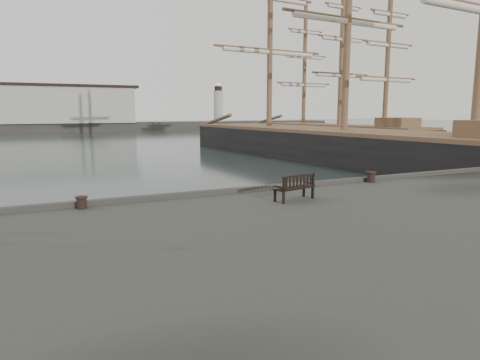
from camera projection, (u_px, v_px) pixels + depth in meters
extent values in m
plane|color=black|center=(232.00, 232.00, 16.61)|extent=(400.00, 400.00, 0.00)
cube|color=#383530|center=(66.00, 127.00, 98.37)|extent=(140.00, 8.00, 2.00)
cube|color=#A1A195|center=(26.00, 105.00, 94.16)|extent=(46.00, 9.00, 8.00)
cube|color=black|center=(24.00, 85.00, 93.48)|extent=(48.00, 9.50, 0.60)
cylinder|color=#A1A195|center=(218.00, 106.00, 113.79)|extent=(2.40, 2.40, 8.00)
sphere|color=silver|center=(218.00, 85.00, 112.93)|extent=(1.61, 1.61, 1.61)
cube|color=black|center=(294.00, 188.00, 14.85)|extent=(1.61, 0.84, 0.04)
cube|color=black|center=(299.00, 182.00, 14.64)|extent=(1.51, 0.38, 0.46)
cube|color=black|center=(294.00, 194.00, 14.88)|extent=(1.50, 0.75, 0.42)
cylinder|color=black|center=(82.00, 203.00, 13.55)|extent=(0.43, 0.43, 0.40)
cylinder|color=black|center=(371.00, 177.00, 18.62)|extent=(0.58, 0.58, 0.47)
cube|color=black|center=(343.00, 157.00, 39.96)|extent=(12.22, 45.09, 4.45)
cube|color=brown|center=(344.00, 131.00, 39.58)|extent=(11.71, 44.17, 0.30)
cylinder|color=brown|center=(270.00, 15.00, 48.26)|extent=(0.62, 0.62, 25.48)
cube|color=black|center=(338.00, 142.00, 60.23)|extent=(8.03, 29.37, 4.15)
cube|color=brown|center=(339.00, 126.00, 59.88)|extent=(7.68, 28.77, 0.30)
cylinder|color=brown|center=(388.00, 55.00, 51.49)|extent=(0.58, 0.58, 17.63)
cylinder|color=brown|center=(342.00, 50.00, 58.26)|extent=(0.58, 0.58, 20.74)
cylinder|color=brown|center=(305.00, 65.00, 65.46)|extent=(0.58, 0.58, 18.25)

